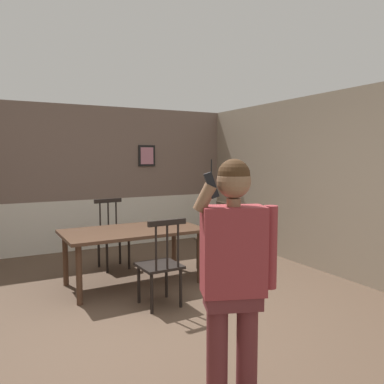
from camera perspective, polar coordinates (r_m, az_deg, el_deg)
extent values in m
plane|color=brown|center=(4.19, -6.04, -18.49)|extent=(7.60, 7.60, 0.00)
cube|color=#756056|center=(7.16, -16.60, 5.61)|extent=(5.87, 0.12, 1.69)
cube|color=silver|center=(7.28, -16.35, -4.68)|extent=(5.87, 0.14, 0.91)
cube|color=silver|center=(7.19, -16.39, -1.13)|extent=(5.87, 0.05, 0.06)
cube|color=black|center=(7.45, -6.74, 5.38)|extent=(0.34, 0.03, 0.40)
cube|color=#C37A90|center=(7.44, -6.70, 5.38)|extent=(0.26, 0.01, 0.32)
cube|color=gray|center=(5.64, 22.69, 0.93)|extent=(0.12, 6.91, 2.60)
cube|color=#4C3323|center=(5.12, -8.79, -5.73)|extent=(1.81, 1.01, 0.04)
cylinder|color=#4C3323|center=(4.63, -16.44, -11.76)|extent=(0.07, 0.07, 0.70)
cylinder|color=#4C3323|center=(5.20, 1.13, -9.66)|extent=(0.07, 0.07, 0.70)
cylinder|color=#4C3323|center=(5.35, -18.30, -9.49)|extent=(0.07, 0.07, 0.70)
cylinder|color=#4C3323|center=(5.85, -2.71, -7.97)|extent=(0.07, 0.07, 0.70)
cube|color=black|center=(5.94, -11.60, -6.82)|extent=(0.47, 0.47, 0.03)
cube|color=black|center=(6.03, -12.39, -1.27)|extent=(0.43, 0.08, 0.06)
cylinder|color=black|center=(6.12, -11.21, -3.59)|extent=(0.02, 0.02, 0.57)
cylinder|color=black|center=(6.07, -12.34, -3.68)|extent=(0.02, 0.02, 0.57)
cylinder|color=black|center=(6.02, -13.49, -3.77)|extent=(0.02, 0.02, 0.57)
cylinder|color=black|center=(5.91, -9.35, -9.19)|extent=(0.04, 0.04, 0.44)
cylinder|color=black|center=(5.78, -12.51, -9.57)|extent=(0.04, 0.04, 0.44)
cylinder|color=black|center=(6.21, -10.67, -8.48)|extent=(0.04, 0.04, 0.44)
cylinder|color=black|center=(6.09, -13.69, -8.82)|extent=(0.04, 0.04, 0.44)
cube|color=#2D2319|center=(5.72, 3.09, -7.12)|extent=(0.44, 0.44, 0.03)
cube|color=#2D2319|center=(5.72, 4.79, -1.89)|extent=(0.06, 0.42, 0.06)
cylinder|color=#2D2319|center=(5.65, 5.40, -4.40)|extent=(0.02, 0.02, 0.53)
cylinder|color=#2D2319|center=(5.75, 4.77, -4.21)|extent=(0.02, 0.02, 0.53)
cylinder|color=#2D2319|center=(5.86, 4.16, -4.03)|extent=(0.02, 0.02, 0.53)
cylinder|color=#2D2319|center=(5.55, 2.36, -10.02)|extent=(0.04, 0.04, 0.45)
cylinder|color=#2D2319|center=(5.84, 0.83, -9.24)|extent=(0.04, 0.04, 0.45)
cylinder|color=#2D2319|center=(5.71, 5.38, -9.61)|extent=(0.04, 0.04, 0.45)
cylinder|color=#2D2319|center=(5.99, 3.75, -8.88)|extent=(0.04, 0.04, 0.45)
cube|color=black|center=(4.43, -4.89, -10.85)|extent=(0.46, 0.46, 0.03)
cube|color=black|center=(4.13, -3.72, -4.55)|extent=(0.45, 0.06, 0.06)
cylinder|color=black|center=(4.13, -5.37, -7.98)|extent=(0.02, 0.02, 0.54)
cylinder|color=black|center=(4.18, -3.70, -7.79)|extent=(0.02, 0.02, 0.54)
cylinder|color=black|center=(4.24, -2.08, -7.59)|extent=(0.02, 0.02, 0.54)
cylinder|color=black|center=(4.59, -7.91, -13.41)|extent=(0.04, 0.04, 0.44)
cylinder|color=black|center=(4.73, -3.83, -12.80)|extent=(0.04, 0.04, 0.44)
cylinder|color=black|center=(4.28, -6.01, -14.79)|extent=(0.04, 0.04, 0.44)
cylinder|color=black|center=(4.43, -1.69, -14.05)|extent=(0.04, 0.04, 0.44)
cylinder|color=brown|center=(2.76, 8.17, -22.50)|extent=(0.14, 0.14, 0.80)
cylinder|color=brown|center=(2.72, 3.75, -22.91)|extent=(0.14, 0.14, 0.80)
cube|color=brown|center=(2.59, 6.06, -15.42)|extent=(0.41, 0.31, 0.12)
cube|color=#993338|center=(2.49, 6.13, -8.63)|extent=(0.45, 0.35, 0.57)
cylinder|color=#993338|center=(2.56, 11.54, -8.03)|extent=(0.09, 0.09, 0.54)
cylinder|color=#936B4C|center=(2.38, 1.94, -0.86)|extent=(0.17, 0.16, 0.19)
cylinder|color=#936B4C|center=(2.44, 6.20, -1.54)|extent=(0.09, 0.09, 0.05)
sphere|color=#936B4C|center=(2.43, 6.23, 1.61)|extent=(0.22, 0.22, 0.22)
sphere|color=#472D19|center=(2.42, 6.24, 2.51)|extent=(0.21, 0.21, 0.21)
cube|color=black|center=(2.37, 2.89, 1.01)|extent=(0.11, 0.07, 0.17)
cylinder|color=black|center=(2.36, 2.90, 3.92)|extent=(0.01, 0.01, 0.08)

